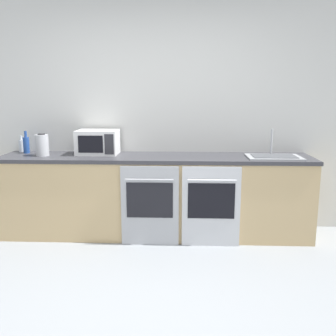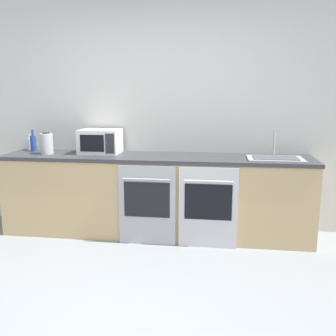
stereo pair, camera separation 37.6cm
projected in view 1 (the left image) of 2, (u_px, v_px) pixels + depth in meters
The scene contains 10 objects.
ground_plane at pixel (138, 319), 2.60m from camera, with size 16.00×16.00×0.00m, color gray.
wall_back at pixel (157, 115), 4.28m from camera, with size 10.00×0.06×2.60m.
counter_back at pixel (155, 195), 4.12m from camera, with size 3.35×0.63×0.88m.
oven_left at pixel (150, 205), 3.81m from camera, with size 0.59×0.06×0.83m.
oven_right at pixel (211, 206), 3.78m from camera, with size 0.59×0.06×0.83m.
microwave at pixel (98, 142), 4.12m from camera, with size 0.44×0.34×0.27m.
bottle_clear at pixel (22, 145), 4.33m from camera, with size 0.06×0.06×0.19m.
bottle_blue at pixel (26, 144), 4.20m from camera, with size 0.07×0.07×0.25m.
kettle at pixel (42, 145), 4.02m from camera, with size 0.14×0.14×0.24m.
sink at pixel (274, 156), 3.91m from camera, with size 0.56×0.37×0.29m.
Camera 1 is at (0.30, -2.34, 1.53)m, focal length 40.00 mm.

